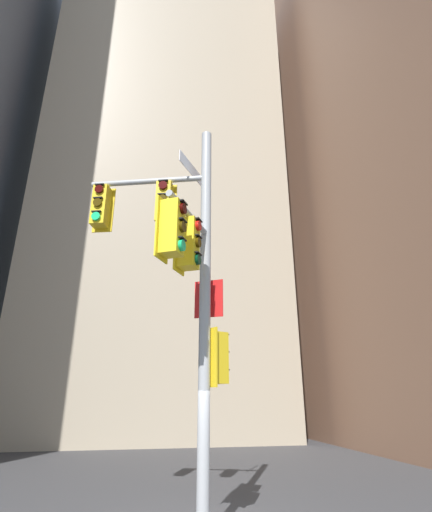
# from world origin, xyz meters

# --- Properties ---
(building_mid_block) EXTENTS (16.02, 16.02, 34.42)m
(building_mid_block) POSITION_xyz_m (-0.39, 21.44, 17.21)
(building_mid_block) COLOR tan
(building_mid_block) RESTS_ON ground
(signal_pole_assembly) EXTENTS (3.20, 2.73, 8.40)m
(signal_pole_assembly) POSITION_xyz_m (-0.53, -0.13, 4.89)
(signal_pole_assembly) COLOR #9EA0A3
(signal_pole_assembly) RESTS_ON ground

